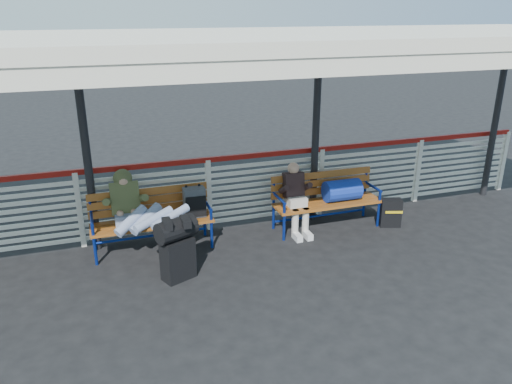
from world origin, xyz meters
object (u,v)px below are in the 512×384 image
object	(u,v)px
companion_person	(296,198)
suitcase_side	(390,213)
luggage_stack	(177,246)
bench_right	(334,193)
traveler_man	(143,214)
bench_left	(164,210)

from	to	relation	value
companion_person	suitcase_side	size ratio (longest dim) A/B	2.40
luggage_stack	bench_right	bearing A→B (deg)	-5.26
luggage_stack	suitcase_side	bearing A→B (deg)	-14.02
traveler_man	companion_person	world-z (taller)	traveler_man
bench_right	suitcase_side	distance (m)	1.03
luggage_stack	suitcase_side	size ratio (longest dim) A/B	1.84
traveler_man	luggage_stack	bearing A→B (deg)	-63.30
companion_person	luggage_stack	bearing A→B (deg)	-157.01
bench_left	suitcase_side	xyz separation A→B (m)	(3.69, -0.44, -0.35)
luggage_stack	traveler_man	bearing A→B (deg)	93.61
bench_left	bench_right	xyz separation A→B (m)	(2.77, -0.14, 0.01)
traveler_man	bench_right	bearing A→B (deg)	3.78
bench_left	suitcase_side	world-z (taller)	bench_left
traveler_man	companion_person	size ratio (longest dim) A/B	1.43
luggage_stack	suitcase_side	xyz separation A→B (m)	(3.69, 0.59, -0.24)
bench_right	companion_person	distance (m)	0.68
bench_right	companion_person	world-z (taller)	companion_person
luggage_stack	companion_person	world-z (taller)	companion_person
traveler_man	companion_person	xyz separation A→B (m)	(2.44, 0.20, -0.13)
bench_left	companion_person	distance (m)	2.10
traveler_man	companion_person	bearing A→B (deg)	4.71
luggage_stack	bench_left	world-z (taller)	bench_left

